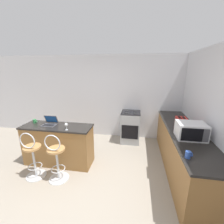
# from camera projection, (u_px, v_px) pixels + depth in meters

# --- Properties ---
(ground_plane) EXTENTS (20.00, 20.00, 0.00)m
(ground_plane) POSITION_uv_depth(u_px,v_px,m) (75.00, 188.00, 2.83)
(ground_plane) COLOR gray
(wall_back) EXTENTS (12.00, 0.06, 2.60)m
(wall_back) POSITION_uv_depth(u_px,v_px,m) (103.00, 97.00, 4.83)
(wall_back) COLOR silver
(wall_back) RESTS_ON ground_plane
(breakfast_bar) EXTENTS (1.59, 0.56, 0.94)m
(breakfast_bar) POSITION_uv_depth(u_px,v_px,m) (59.00, 145.00, 3.50)
(breakfast_bar) COLOR olive
(breakfast_bar) RESTS_ON ground_plane
(counter_right) EXTENTS (0.68, 2.99, 0.94)m
(counter_right) POSITION_uv_depth(u_px,v_px,m) (181.00, 149.00, 3.29)
(counter_right) COLOR olive
(counter_right) RESTS_ON ground_plane
(bar_stool_near) EXTENTS (0.40, 0.40, 1.02)m
(bar_stool_near) POSITION_uv_depth(u_px,v_px,m) (33.00, 156.00, 3.01)
(bar_stool_near) COLOR silver
(bar_stool_near) RESTS_ON ground_plane
(bar_stool_far) EXTENTS (0.40, 0.40, 1.02)m
(bar_stool_far) POSITION_uv_depth(u_px,v_px,m) (56.00, 159.00, 2.93)
(bar_stool_far) COLOR silver
(bar_stool_far) RESTS_ON ground_plane
(laptop) EXTENTS (0.31, 0.27, 0.20)m
(laptop) POSITION_uv_depth(u_px,v_px,m) (50.00, 122.00, 3.43)
(laptop) COLOR #47474C
(laptop) RESTS_ON breakfast_bar
(microwave) EXTENTS (0.50, 0.40, 0.29)m
(microwave) POSITION_uv_depth(u_px,v_px,m) (191.00, 131.00, 2.74)
(microwave) COLOR silver
(microwave) RESTS_ON counter_right
(toaster) EXTENTS (0.24, 0.25, 0.18)m
(toaster) POSITION_uv_depth(u_px,v_px,m) (181.00, 121.00, 3.40)
(toaster) COLOR red
(toaster) RESTS_ON counter_right
(stove_range) EXTENTS (0.56, 0.61, 0.95)m
(stove_range) POSITION_uv_depth(u_px,v_px,m) (130.00, 127.00, 4.58)
(stove_range) COLOR #9EA3A8
(stove_range) RESTS_ON ground_plane
(mug_white) EXTENTS (0.10, 0.08, 0.09)m
(mug_white) POSITION_uv_depth(u_px,v_px,m) (195.00, 128.00, 3.12)
(mug_white) COLOR white
(mug_white) RESTS_ON counter_right
(mug_blue) EXTENTS (0.09, 0.08, 0.10)m
(mug_blue) POSITION_uv_depth(u_px,v_px,m) (188.00, 155.00, 2.14)
(mug_blue) COLOR #2D51AD
(mug_blue) RESTS_ON counter_right
(mug_green) EXTENTS (0.09, 0.07, 0.09)m
(mug_green) POSITION_uv_depth(u_px,v_px,m) (35.00, 121.00, 3.54)
(mug_green) COLOR #338447
(mug_green) RESTS_ON breakfast_bar
(wine_glass_tall) EXTENTS (0.07, 0.07, 0.15)m
(wine_glass_tall) POSITION_uv_depth(u_px,v_px,m) (66.00, 125.00, 3.11)
(wine_glass_tall) COLOR silver
(wine_glass_tall) RESTS_ON breakfast_bar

